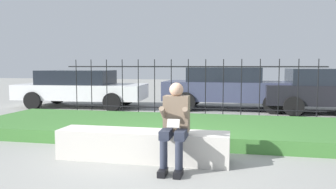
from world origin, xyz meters
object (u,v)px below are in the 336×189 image
at_px(car_parked_right, 329,90).
at_px(car_parked_center, 228,87).
at_px(car_parked_left, 81,87).
at_px(stone_bench, 142,147).
at_px(person_seated_reader, 175,122).

bearing_deg(car_parked_right, car_parked_center, 173.44).
xyz_separation_m(car_parked_right, car_parked_left, (-8.60, -0.14, -0.03)).
relative_size(stone_bench, person_seated_reader, 2.18).
bearing_deg(car_parked_center, car_parked_left, -174.20).
bearing_deg(car_parked_center, car_parked_right, -4.86).
bearing_deg(car_parked_left, car_parked_right, -2.23).
bearing_deg(car_parked_right, stone_bench, -126.09).
relative_size(person_seated_reader, car_parked_left, 0.27).
bearing_deg(stone_bench, car_parked_left, 124.00).
bearing_deg(person_seated_reader, stone_bench, 152.32).
relative_size(person_seated_reader, car_parked_center, 0.28).
relative_size(car_parked_right, car_parked_left, 0.88).
distance_m(car_parked_right, car_parked_center, 3.24).
bearing_deg(person_seated_reader, car_parked_center, 84.83).
relative_size(car_parked_center, car_parked_left, 0.96).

